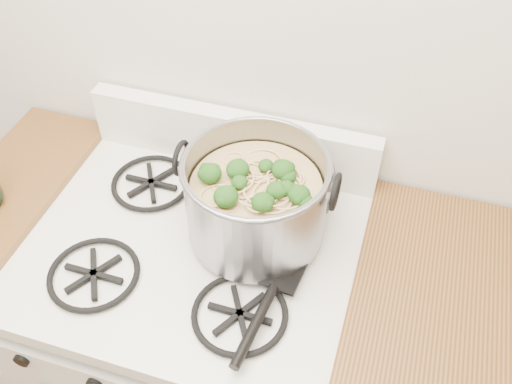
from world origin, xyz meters
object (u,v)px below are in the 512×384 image
(stock_pot, at_px, (256,200))
(glass_bowl, at_px, (271,190))
(spatula, at_px, (283,268))
(gas_range, at_px, (204,346))

(stock_pot, relative_size, glass_bowl, 2.87)
(stock_pot, xyz_separation_m, spatula, (0.09, -0.10, -0.09))
(spatula, relative_size, glass_bowl, 2.52)
(gas_range, height_order, spatula, spatula)
(gas_range, distance_m, stock_pot, 0.61)
(gas_range, distance_m, glass_bowl, 0.56)
(spatula, height_order, glass_bowl, glass_bowl)
(stock_pot, relative_size, spatula, 1.14)
(gas_range, relative_size, glass_bowl, 7.50)
(gas_range, relative_size, spatula, 2.98)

